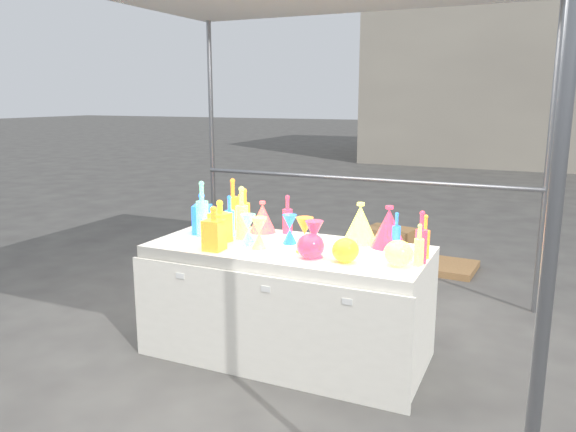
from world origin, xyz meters
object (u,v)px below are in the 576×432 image
at_px(display_table, 287,301).
at_px(cardboard_box_closed, 390,244).
at_px(lampshade_0, 263,217).
at_px(decanter_0, 220,221).
at_px(bottle_0, 245,208).
at_px(hourglass_0, 305,235).

xyz_separation_m(display_table, cardboard_box_closed, (0.06, 2.47, -0.20)).
bearing_deg(lampshade_0, decanter_0, -96.22).
distance_m(cardboard_box_closed, bottle_0, 2.30).
bearing_deg(lampshade_0, bottle_0, 172.95).
bearing_deg(display_table, cardboard_box_closed, 88.51).
height_order(hourglass_0, lampshade_0, lampshade_0).
relative_size(bottle_0, decanter_0, 1.04).
bearing_deg(bottle_0, display_table, -35.25).
relative_size(display_table, cardboard_box_closed, 3.81).
relative_size(display_table, lampshade_0, 8.16).
bearing_deg(bottle_0, cardboard_box_closed, 74.82).
distance_m(bottle_0, decanter_0, 0.43).
bearing_deg(hourglass_0, display_table, 153.42).
bearing_deg(bottle_0, decanter_0, -83.53).
relative_size(decanter_0, lampshade_0, 1.26).
xyz_separation_m(cardboard_box_closed, lampshade_0, (-0.39, -2.18, 0.69)).
bearing_deg(hourglass_0, cardboard_box_closed, 91.97).
relative_size(display_table, bottle_0, 6.25).
height_order(bottle_0, hourglass_0, bottle_0).
xyz_separation_m(decanter_0, lampshade_0, (0.13, 0.36, -0.03)).
xyz_separation_m(cardboard_box_closed, hourglass_0, (0.09, -2.55, 0.68)).
distance_m(cardboard_box_closed, decanter_0, 2.69).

